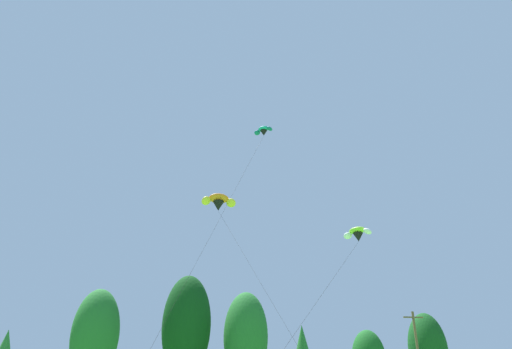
{
  "coord_description": "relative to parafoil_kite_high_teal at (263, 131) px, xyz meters",
  "views": [
    {
      "loc": [
        -1.56,
        -2.23,
        2.78
      ],
      "look_at": [
        1.46,
        21.85,
        14.02
      ],
      "focal_mm": 31.87,
      "sensor_mm": 36.0,
      "label": 1
    }
  ],
  "objects": [
    {
      "name": "treeline_tree_i",
      "position": [
        24.14,
        20.63,
        -18.59
      ],
      "size": [
        4.87,
        4.87,
        11.37
      ],
      "color": "#472D19",
      "rests_on": "ground_plane"
    },
    {
      "name": "parafoil_kite_high_teal",
      "position": [
        0.0,
        0.0,
        0.0
      ],
      "size": [
        10.12,
        14.02,
        24.37
      ],
      "color": "teal"
    },
    {
      "name": "parafoil_kite_far_orange",
      "position": [
        -4.07,
        1.75,
        -7.02
      ],
      "size": [
        7.23,
        16.65,
        17.73
      ],
      "color": "orange"
    },
    {
      "name": "treeline_tree_e",
      "position": [
        -6.76,
        20.69,
        -16.09
      ],
      "size": [
        5.98,
        5.98,
        15.49
      ],
      "color": "#472D19",
      "rests_on": "ground_plane"
    },
    {
      "name": "treeline_tree_f",
      "position": [
        0.51,
        19.93,
        -17.34
      ],
      "size": [
        5.43,
        5.43,
        13.43
      ],
      "color": "#472D19",
      "rests_on": "ground_plane"
    },
    {
      "name": "treeline_tree_d",
      "position": [
        -16.92,
        17.87,
        -17.58
      ],
      "size": [
        5.32,
        5.32,
        13.04
      ],
      "color": "#472D19",
      "rests_on": "ground_plane"
    },
    {
      "name": "parafoil_kite_mid_lime_white",
      "position": [
        6.65,
        -5.4,
        -11.94
      ],
      "size": [
        11.81,
        13.81,
        12.93
      ],
      "color": "#93D633"
    }
  ]
}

